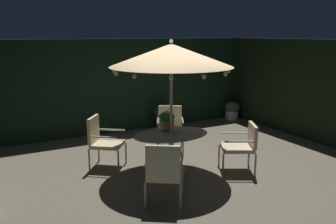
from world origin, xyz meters
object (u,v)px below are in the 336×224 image
(potted_plant_right_near, at_px, (164,116))
(patio_chair_east, at_px, (164,170))
(patio_chair_north, at_px, (170,125))
(centerpiece_planter, at_px, (167,119))
(patio_chair_southeast, at_px, (242,143))
(patio_dining_table, at_px, (171,142))
(potted_plant_right_far, at_px, (232,110))
(patio_umbrella, at_px, (171,55))
(patio_chair_northeast, at_px, (102,139))

(potted_plant_right_near, bearing_deg, patio_chair_east, -117.50)
(patio_chair_north, xyz_separation_m, potted_plant_right_near, (0.60, 1.45, -0.14))
(potted_plant_right_near, bearing_deg, centerpiece_planter, -116.34)
(patio_chair_east, distance_m, patio_chair_southeast, 2.00)
(patio_dining_table, relative_size, centerpiece_planter, 3.67)
(patio_dining_table, height_order, patio_chair_east, patio_chair_east)
(patio_dining_table, distance_m, patio_chair_east, 1.37)
(patio_dining_table, relative_size, patio_chair_east, 1.48)
(patio_chair_southeast, height_order, potted_plant_right_far, patio_chair_southeast)
(patio_umbrella, xyz_separation_m, patio_chair_northeast, (-1.10, 0.82, -1.63))
(patio_chair_north, height_order, potted_plant_right_near, patio_chair_north)
(patio_chair_northeast, distance_m, potted_plant_right_near, 2.98)
(centerpiece_planter, bearing_deg, patio_chair_southeast, -36.36)
(patio_chair_north, bearing_deg, potted_plant_right_far, 27.80)
(patio_dining_table, xyz_separation_m, patio_umbrella, (0.00, 0.00, 1.63))
(patio_chair_southeast, bearing_deg, potted_plant_right_near, 89.32)
(potted_plant_right_far, bearing_deg, centerpiece_planter, -144.50)
(centerpiece_planter, relative_size, potted_plant_right_far, 0.71)
(patio_dining_table, distance_m, patio_chair_northeast, 1.37)
(patio_umbrella, distance_m, patio_chair_southeast, 2.14)
(patio_chair_north, xyz_separation_m, patio_chair_northeast, (-1.73, -0.40, 0.03))
(centerpiece_planter, distance_m, patio_chair_northeast, 1.33)
(patio_chair_southeast, distance_m, potted_plant_right_far, 4.26)
(patio_chair_southeast, bearing_deg, patio_chair_east, -165.62)
(patio_chair_north, height_order, patio_chair_southeast, patio_chair_north)
(centerpiece_planter, relative_size, patio_chair_southeast, 0.43)
(patio_chair_southeast, distance_m, potted_plant_right_near, 3.31)
(patio_chair_north, bearing_deg, patio_dining_table, -117.59)
(patio_dining_table, height_order, potted_plant_right_far, patio_dining_table)
(patio_umbrella, distance_m, potted_plant_right_far, 5.00)
(patio_chair_east, distance_m, potted_plant_right_near, 4.29)
(patio_dining_table, distance_m, potted_plant_right_far, 4.63)
(patio_chair_northeast, bearing_deg, centerpiece_planter, -28.37)
(patio_chair_east, bearing_deg, patio_umbrella, 56.89)
(patio_chair_northeast, bearing_deg, patio_umbrella, -36.68)
(patio_chair_east, bearing_deg, patio_dining_table, 56.90)
(patio_umbrella, relative_size, potted_plant_right_far, 4.40)
(patio_dining_table, distance_m, centerpiece_planter, 0.44)
(centerpiece_planter, xyz_separation_m, patio_chair_north, (0.61, 1.00, -0.42))
(patio_chair_east, xyz_separation_m, potted_plant_right_near, (1.98, 3.81, -0.15))
(patio_chair_east, relative_size, patio_chair_southeast, 1.07)
(patio_chair_northeast, height_order, patio_chair_east, patio_chair_northeast)
(patio_umbrella, bearing_deg, potted_plant_right_near, 65.12)
(potted_plant_right_far, bearing_deg, patio_chair_southeast, -125.53)
(patio_chair_northeast, bearing_deg, potted_plant_right_far, 22.71)
(potted_plant_right_near, bearing_deg, potted_plant_right_far, 3.59)
(centerpiece_planter, relative_size, patio_chair_east, 0.40)
(potted_plant_right_far, bearing_deg, patio_chair_north, -152.20)
(patio_umbrella, distance_m, patio_chair_east, 2.15)
(patio_dining_table, relative_size, potted_plant_right_near, 2.04)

